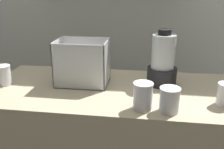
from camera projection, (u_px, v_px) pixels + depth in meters
name	position (u px, v px, depth m)	size (l,w,h in m)	color
back_wall_unit	(125.00, 8.00, 1.99)	(2.60, 0.24, 2.50)	silver
carrot_display_bin	(83.00, 70.00, 1.45)	(0.29, 0.21, 0.25)	white
blender_pitcher	(163.00, 63.00, 1.42)	(0.17, 0.17, 0.32)	black
juice_cup_carrot_far_left	(4.00, 76.00, 1.44)	(0.08, 0.08, 0.11)	white
juice_cup_carrot_left	(143.00, 98.00, 1.15)	(0.09, 0.09, 0.13)	white
juice_cup_mango_middle	(169.00, 101.00, 1.13)	(0.09, 0.09, 0.12)	white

